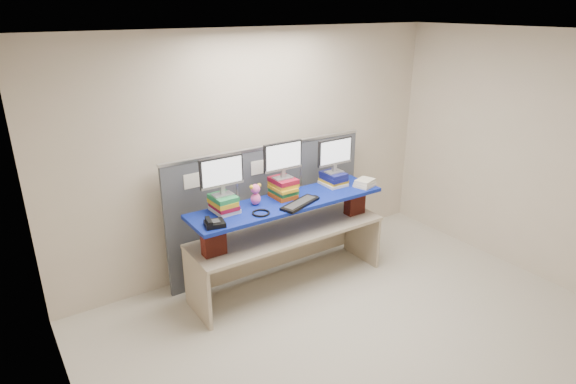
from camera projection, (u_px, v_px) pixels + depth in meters
room at (377, 207)px, 4.13m from camera, size 5.00×4.00×2.80m
cubicle_partition at (269, 207)px, 5.73m from camera, size 2.60×0.06×1.53m
desk at (288, 241)px, 5.38m from camera, size 2.26×0.67×0.69m
brick_pier_left at (214, 240)px, 4.76m from camera, size 0.23×0.13×0.31m
brick_pier_right at (355, 201)px, 5.70m from camera, size 0.23×0.13×0.31m
blue_board at (288, 202)px, 5.21m from camera, size 2.23×0.56×0.04m
book_stack_left at (224, 204)px, 4.89m from camera, size 0.25×0.30×0.18m
book_stack_center at (283, 187)px, 5.26m from camera, size 0.25×0.31×0.22m
book_stack_right at (333, 179)px, 5.63m from camera, size 0.26×0.30×0.15m
monitor_left at (222, 174)px, 4.77m from camera, size 0.47×0.13×0.41m
monitor_center at (283, 158)px, 5.13m from camera, size 0.47×0.13×0.41m
monitor_right at (335, 153)px, 5.52m from camera, size 0.47×0.13×0.41m
keyboard at (300, 203)px, 5.09m from camera, size 0.53×0.33×0.03m
mouse at (316, 197)px, 5.26m from camera, size 0.07×0.11×0.03m
desk_phone at (214, 223)px, 4.59m from camera, size 0.22×0.20×0.08m
headset at (261, 213)px, 4.87m from camera, size 0.19×0.19×0.02m
plush_toy at (256, 194)px, 5.05m from camera, size 0.14×0.10×0.23m
binder_stack at (365, 183)px, 5.60m from camera, size 0.28×0.25×0.08m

